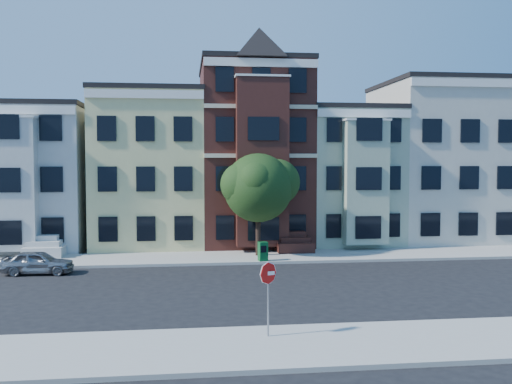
{
  "coord_description": "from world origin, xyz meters",
  "views": [
    {
      "loc": [
        -4.59,
        -24.73,
        5.71
      ],
      "look_at": [
        -1.27,
        2.26,
        4.2
      ],
      "focal_mm": 40.0,
      "sensor_mm": 36.0,
      "label": 1
    }
  ],
  "objects": [
    {
      "name": "house_brown",
      "position": [
        0.0,
        14.5,
        6.0
      ],
      "size": [
        7.0,
        9.0,
        12.0
      ],
      "primitive_type": "cube",
      "color": "#3B1813",
      "rests_on": "ground"
    },
    {
      "name": "house_yellow",
      "position": [
        -7.0,
        14.5,
        5.0
      ],
      "size": [
        7.0,
        9.0,
        10.0
      ],
      "primitive_type": "cube",
      "color": "#DCD288",
      "rests_on": "ground"
    },
    {
      "name": "far_sidewalk",
      "position": [
        0.0,
        8.0,
        0.07
      ],
      "size": [
        60.0,
        4.0,
        0.15
      ],
      "primitive_type": "cube",
      "color": "#9E9B93",
      "rests_on": "ground"
    },
    {
      "name": "street_tree",
      "position": [
        -0.42,
        8.17,
        3.84
      ],
      "size": [
        8.03,
        8.03,
        7.38
      ],
      "primitive_type": null,
      "rotation": [
        0.0,
        0.0,
        0.32
      ],
      "color": "#27471B",
      "rests_on": "far_sidewalk"
    },
    {
      "name": "house_cream",
      "position": [
        13.5,
        14.5,
        5.5
      ],
      "size": [
        8.0,
        9.0,
        11.0
      ],
      "primitive_type": "cube",
      "color": "beige",
      "rests_on": "ground"
    },
    {
      "name": "newspaper_box",
      "position": [
        -0.39,
        6.3,
        0.68
      ],
      "size": [
        0.55,
        0.51,
        1.05
      ],
      "primitive_type": "cube",
      "rotation": [
        0.0,
        0.0,
        0.21
      ],
      "color": "#0E5A27",
      "rests_on": "far_sidewalk"
    },
    {
      "name": "parked_car",
      "position": [
        -12.02,
        4.75,
        0.6
      ],
      "size": [
        3.56,
        1.57,
        1.19
      ],
      "primitive_type": "imported",
      "rotation": [
        0.0,
        0.0,
        1.52
      ],
      "color": "#919398",
      "rests_on": "ground"
    },
    {
      "name": "stop_sign",
      "position": [
        -2.04,
        -7.15,
        1.49
      ],
      "size": [
        0.74,
        0.29,
        2.68
      ],
      "primitive_type": null,
      "rotation": [
        0.0,
        0.0,
        0.26
      ],
      "color": "#AF0907",
      "rests_on": "near_sidewalk"
    },
    {
      "name": "house_white",
      "position": [
        -15.0,
        14.5,
        4.5
      ],
      "size": [
        8.0,
        9.0,
        9.0
      ],
      "primitive_type": "cube",
      "color": "beige",
      "rests_on": "ground"
    },
    {
      "name": "near_sidewalk",
      "position": [
        0.0,
        -8.0,
        0.07
      ],
      "size": [
        60.0,
        4.0,
        0.15
      ],
      "primitive_type": "cube",
      "color": "#9E9B93",
      "rests_on": "ground"
    },
    {
      "name": "house_green",
      "position": [
        6.5,
        14.5,
        4.5
      ],
      "size": [
        6.0,
        9.0,
        9.0
      ],
      "primitive_type": "cube",
      "color": "#9DAD90",
      "rests_on": "ground"
    },
    {
      "name": "ground",
      "position": [
        0.0,
        0.0,
        0.0
      ],
      "size": [
        120.0,
        120.0,
        0.0
      ],
      "primitive_type": "plane",
      "color": "black"
    }
  ]
}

